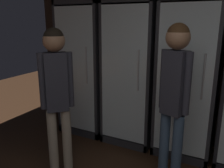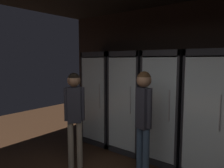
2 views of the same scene
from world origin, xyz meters
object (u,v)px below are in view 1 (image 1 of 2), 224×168
shopper_far (57,87)px  cooler_left (133,73)px  cooler_center (188,79)px  shopper_near (174,89)px  cooler_far_left (88,68)px

shopper_far → cooler_left: bearing=74.8°
cooler_center → shopper_far: (-1.06, -1.19, 0.05)m
shopper_near → shopper_far: size_ratio=1.03×
cooler_far_left → shopper_near: (1.49, -0.81, 0.08)m
shopper_near → cooler_center: bearing=91.0°
shopper_near → shopper_far: 1.14m
cooler_left → shopper_far: size_ratio=1.23×
cooler_far_left → cooler_center: same height
cooler_far_left → cooler_center: size_ratio=1.00×
shopper_near → shopper_far: (-1.08, -0.38, -0.03)m
cooler_left → shopper_near: size_ratio=1.20×
cooler_left → cooler_far_left: bearing=180.0°
cooler_center → shopper_far: size_ratio=1.23×
cooler_far_left → cooler_left: same height
cooler_center → cooler_far_left: bearing=179.9°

